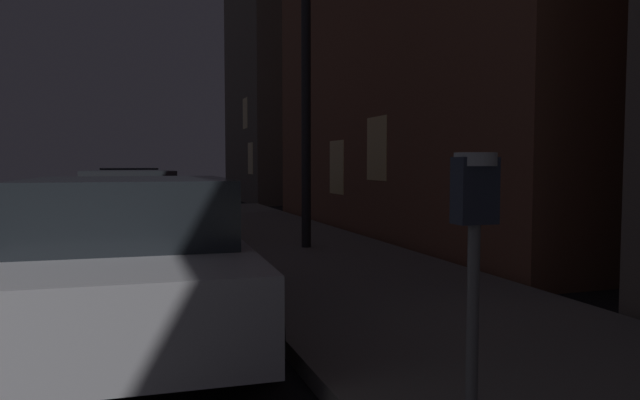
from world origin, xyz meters
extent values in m
cylinder|color=#59595B|center=(4.30, -0.10, 0.72)|extent=(0.06, 0.06, 1.14)
cube|color=#232838|center=(4.30, -0.10, 1.44)|extent=(0.19, 0.11, 0.30)
cylinder|color=#999EA5|center=(4.30, -0.10, 1.58)|extent=(0.19, 0.19, 0.06)
cube|color=black|center=(4.25, -0.10, 1.48)|extent=(0.01, 0.08, 0.11)
cube|color=#B7B7BF|center=(2.85, 3.24, 0.57)|extent=(2.08, 4.54, 0.64)
cube|color=#1E2328|center=(2.84, 3.04, 1.15)|extent=(1.76, 2.12, 0.56)
cylinder|color=black|center=(1.95, 4.67, 0.33)|extent=(0.25, 0.67, 0.66)
cylinder|color=black|center=(3.87, 4.59, 0.33)|extent=(0.25, 0.67, 0.66)
cylinder|color=black|center=(3.75, 1.82, 0.33)|extent=(0.25, 0.67, 0.66)
cube|color=maroon|center=(2.85, 9.25, 0.57)|extent=(1.86, 4.03, 0.64)
cube|color=#1E2328|center=(2.85, 9.17, 1.15)|extent=(1.63, 1.94, 0.56)
cylinder|color=black|center=(1.91, 10.50, 0.33)|extent=(0.22, 0.66, 0.66)
cylinder|color=black|center=(3.78, 10.50, 0.33)|extent=(0.22, 0.66, 0.66)
cylinder|color=black|center=(1.92, 8.00, 0.33)|extent=(0.22, 0.66, 0.66)
cylinder|color=black|center=(3.79, 8.00, 0.33)|extent=(0.22, 0.66, 0.66)
cube|color=navy|center=(2.85, 15.85, 0.57)|extent=(1.96, 4.22, 0.64)
cube|color=#1E2328|center=(2.85, 15.78, 1.15)|extent=(1.65, 2.03, 0.56)
cylinder|color=black|center=(1.90, 17.09, 0.33)|extent=(0.25, 0.67, 0.66)
cylinder|color=black|center=(3.69, 17.17, 0.33)|extent=(0.25, 0.67, 0.66)
cylinder|color=black|center=(2.01, 14.52, 0.33)|extent=(0.25, 0.67, 0.66)
cylinder|color=black|center=(3.80, 14.60, 0.33)|extent=(0.25, 0.67, 0.66)
cylinder|color=black|center=(5.68, 7.02, 2.81)|extent=(0.16, 0.16, 5.32)
cube|color=#F2D17F|center=(7.32, 7.77, 1.84)|extent=(0.06, 0.90, 1.20)
cube|color=#F2D17F|center=(7.32, 9.97, 1.48)|extent=(0.06, 0.90, 1.20)
cube|color=#6B6056|center=(11.00, 21.94, 4.81)|extent=(7.41, 7.19, 9.62)
cube|color=#F2D17F|center=(7.32, 20.56, 3.54)|extent=(0.06, 0.90, 1.20)
cube|color=#F2D17F|center=(7.32, 19.59, 1.76)|extent=(0.06, 0.90, 1.20)
camera|label=1|loc=(2.82, -2.37, 1.56)|focal=32.83mm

